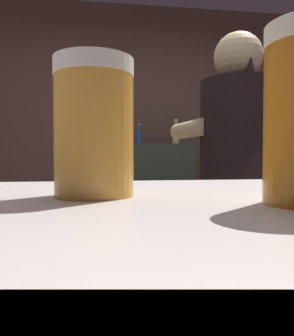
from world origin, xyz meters
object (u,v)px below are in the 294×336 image
bartender (238,187)px  bottle_vinegar (101,132)px  bottle_hot_sauce (139,136)px  bottle_olive_oil (176,134)px  chefs_knife (254,190)px  pint_glass_near (94,128)px  mixing_bowl (102,185)px  bottle_soy (125,137)px

bartender → bottle_vinegar: (-0.62, 1.74, 0.37)m
bottle_vinegar → bottle_hot_sauce: bearing=10.8°
bottle_olive_oil → bottle_vinegar: size_ratio=0.97×
bottle_olive_oil → bottle_vinegar: (-0.74, -0.04, 0.00)m
chefs_knife → pint_glass_near: bearing=-132.5°
mixing_bowl → bottle_olive_oil: size_ratio=0.73×
bartender → bottle_soy: bartender is taller
bartender → chefs_knife: bearing=-42.3°
bartender → bottle_vinegar: bearing=11.6°
chefs_knife → bottle_vinegar: 1.66m
chefs_knife → bottle_olive_oil: size_ratio=0.91×
bottle_olive_oil → bottle_hot_sauce: bottle_olive_oil is taller
mixing_bowl → bottle_olive_oil: 1.48m
bartender → bottle_olive_oil: bartender is taller
chefs_knife → bottle_hot_sauce: 1.55m
bottle_olive_oil → bottle_hot_sauce: bearing=174.9°
pint_glass_near → bottle_soy: 2.96m
bartender → mixing_bowl: 0.83m
bottle_soy → bottle_vinegar: (-0.24, -0.11, 0.03)m
bartender → mixing_bowl: bartender is taller
mixing_bowl → bottle_soy: 1.36m
pint_glass_near → bottle_olive_oil: (0.76, 2.87, 0.20)m
pint_glass_near → mixing_bowl: bearing=89.4°
bartender → bottle_vinegar: 1.88m
chefs_knife → bottle_vinegar: bearing=112.6°
mixing_bowl → bartender: bearing=-42.4°
bartender → bottle_soy: size_ratio=9.00×
pint_glass_near → bottle_vinegar: (0.02, 2.83, 0.20)m
chefs_knife → bottle_olive_oil: 1.44m
chefs_knife → pint_glass_near: size_ratio=1.75×
bottle_soy → bottle_hot_sauce: (0.13, -0.04, 0.00)m
bartender → bottle_hot_sauce: bearing=-0.3°
chefs_knife → bottle_olive_oil: (-0.15, 1.37, 0.42)m
bartender → chefs_knife: 0.50m
chefs_knife → bottle_vinegar: bottle_vinegar is taller
chefs_knife → bottle_olive_oil: bottle_olive_oil is taller
mixing_bowl → chefs_knife: size_ratio=0.81×
pint_glass_near → chefs_knife: bearing=58.8°
bottle_olive_oil → bottle_vinegar: 0.74m
bottle_soy → bottle_hot_sauce: 0.14m
bottle_hot_sauce → bottle_olive_oil: bearing=-5.1°
bottle_hot_sauce → pint_glass_near: bearing=-97.7°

